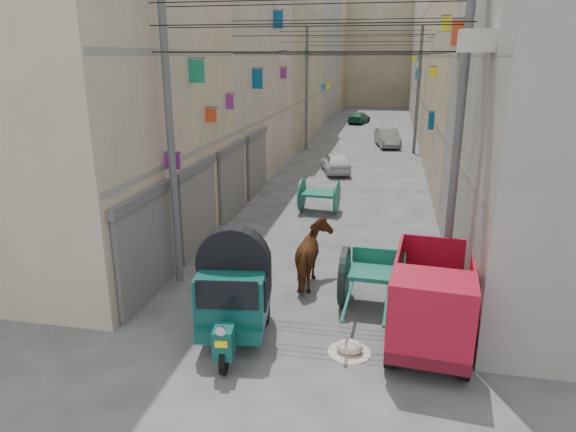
% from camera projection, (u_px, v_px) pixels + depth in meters
% --- Properties ---
extents(building_row_left, '(8.00, 62.00, 14.00)m').
position_uv_depth(building_row_left, '(264.00, 52.00, 39.86)').
color(building_row_left, '#BAAD8C').
rests_on(building_row_left, ground).
extents(building_row_right, '(8.00, 62.00, 14.00)m').
position_uv_depth(building_row_right, '(480.00, 52.00, 36.86)').
color(building_row_right, gray).
rests_on(building_row_right, ground).
extents(end_cap_building, '(22.00, 10.00, 13.00)m').
position_uv_depth(end_cap_building, '(380.00, 54.00, 68.20)').
color(end_cap_building, '#AEA689').
rests_on(end_cap_building, ground).
extents(shutters_left, '(0.18, 14.40, 2.88)m').
position_uv_depth(shutters_left, '(217.00, 191.00, 18.33)').
color(shutters_left, '#46474B').
rests_on(shutters_left, ground).
extents(signboards, '(8.22, 40.52, 5.67)m').
position_uv_depth(signboards, '(353.00, 109.00, 27.59)').
color(signboards, '#1C7FC9').
rests_on(signboards, ground).
extents(ac_units, '(0.70, 6.55, 3.35)m').
position_uv_depth(ac_units, '(465.00, 0.00, 12.61)').
color(ac_units, '#B9B3A6').
rests_on(ac_units, ground).
extents(utility_poles, '(7.40, 22.20, 8.00)m').
position_uv_depth(utility_poles, '(346.00, 106.00, 23.05)').
color(utility_poles, '#525254').
rests_on(utility_poles, ground).
extents(overhead_cables, '(7.40, 22.52, 1.12)m').
position_uv_depth(overhead_cables, '(342.00, 39.00, 19.80)').
color(overhead_cables, black).
rests_on(overhead_cables, ground).
extents(auto_rickshaw, '(1.87, 2.91, 1.99)m').
position_uv_depth(auto_rickshaw, '(235.00, 289.00, 11.37)').
color(auto_rickshaw, black).
rests_on(auto_rickshaw, ground).
extents(tonga_cart, '(1.65, 3.39, 1.51)m').
position_uv_depth(tonga_cart, '(372.00, 278.00, 12.88)').
color(tonga_cart, black).
rests_on(tonga_cart, ground).
extents(mini_truck, '(1.98, 3.84, 2.08)m').
position_uv_depth(mini_truck, '(431.00, 310.00, 10.80)').
color(mini_truck, black).
rests_on(mini_truck, ground).
extents(second_cart, '(1.62, 1.46, 1.35)m').
position_uv_depth(second_cart, '(319.00, 195.00, 20.84)').
color(second_cart, '#155F4B').
rests_on(second_cart, ground).
extents(feed_sack, '(0.58, 0.46, 0.29)m').
position_uv_depth(feed_sack, '(350.00, 347.00, 10.99)').
color(feed_sack, beige).
rests_on(feed_sack, ground).
extents(horse, '(1.05, 2.11, 1.74)m').
position_uv_depth(horse, '(314.00, 256.00, 14.07)').
color(horse, brown).
rests_on(horse, ground).
extents(distant_car_white, '(2.18, 3.54, 1.12)m').
position_uv_depth(distant_car_white, '(336.00, 163.00, 28.05)').
color(distant_car_white, silver).
rests_on(distant_car_white, ground).
extents(distant_car_grey, '(2.05, 4.01, 1.26)m').
position_uv_depth(distant_car_grey, '(387.00, 138.00, 36.25)').
color(distant_car_grey, slate).
rests_on(distant_car_grey, ground).
extents(distant_car_green, '(2.19, 3.89, 1.06)m').
position_uv_depth(distant_car_green, '(359.00, 118.00, 49.19)').
color(distant_car_green, '#1D5636').
rests_on(distant_car_green, ground).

